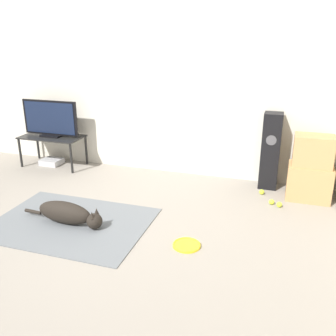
{
  "coord_description": "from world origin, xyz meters",
  "views": [
    {
      "loc": [
        1.86,
        -3.02,
        1.99
      ],
      "look_at": [
        0.56,
        1.02,
        0.45
      ],
      "focal_mm": 40.0,
      "sensor_mm": 36.0,
      "label": 1
    }
  ],
  "objects_px": {
    "cardboard_box_upper": "(313,151)",
    "cardboard_box_lower": "(309,182)",
    "floor_speaker": "(271,151)",
    "game_console": "(52,162)",
    "tv_stand": "(52,140)",
    "tv": "(50,119)",
    "tennis_ball_by_boxes": "(262,192)",
    "tennis_ball_near_speaker": "(279,205)",
    "dog": "(68,214)",
    "tennis_ball_loose_on_carpet": "(271,202)",
    "frisbee": "(187,245)"
  },
  "relations": [
    {
      "from": "floor_speaker",
      "to": "tennis_ball_loose_on_carpet",
      "type": "xyz_separation_m",
      "value": [
        0.09,
        -0.56,
        -0.48
      ]
    },
    {
      "from": "tv_stand",
      "to": "game_console",
      "type": "bearing_deg",
      "value": 160.32
    },
    {
      "from": "dog",
      "to": "cardboard_box_lower",
      "type": "distance_m",
      "value": 2.94
    },
    {
      "from": "dog",
      "to": "tennis_ball_near_speaker",
      "type": "relative_size",
      "value": 15.18
    },
    {
      "from": "tennis_ball_by_boxes",
      "to": "game_console",
      "type": "height_order",
      "value": "game_console"
    },
    {
      "from": "dog",
      "to": "tv",
      "type": "bearing_deg",
      "value": 127.85
    },
    {
      "from": "cardboard_box_lower",
      "to": "tv",
      "type": "height_order",
      "value": "tv"
    },
    {
      "from": "tv",
      "to": "tennis_ball_by_boxes",
      "type": "height_order",
      "value": "tv"
    },
    {
      "from": "floor_speaker",
      "to": "tv_stand",
      "type": "height_order",
      "value": "floor_speaker"
    },
    {
      "from": "floor_speaker",
      "to": "tennis_ball_near_speaker",
      "type": "height_order",
      "value": "floor_speaker"
    },
    {
      "from": "game_console",
      "to": "floor_speaker",
      "type": "bearing_deg",
      "value": 1.74
    },
    {
      "from": "floor_speaker",
      "to": "tennis_ball_by_boxes",
      "type": "height_order",
      "value": "floor_speaker"
    },
    {
      "from": "dog",
      "to": "tv",
      "type": "xyz_separation_m",
      "value": [
        -1.27,
        1.64,
        0.62
      ]
    },
    {
      "from": "tv",
      "to": "floor_speaker",
      "type": "bearing_deg",
      "value": 2.2
    },
    {
      "from": "tennis_ball_near_speaker",
      "to": "game_console",
      "type": "relative_size",
      "value": 0.21
    },
    {
      "from": "floor_speaker",
      "to": "tv",
      "type": "relative_size",
      "value": 1.12
    },
    {
      "from": "tv_stand",
      "to": "tennis_ball_near_speaker",
      "type": "height_order",
      "value": "tv_stand"
    },
    {
      "from": "cardboard_box_upper",
      "to": "tennis_ball_by_boxes",
      "type": "xyz_separation_m",
      "value": [
        -0.56,
        -0.04,
        -0.6
      ]
    },
    {
      "from": "frisbee",
      "to": "cardboard_box_lower",
      "type": "height_order",
      "value": "cardboard_box_lower"
    },
    {
      "from": "tennis_ball_by_boxes",
      "to": "tennis_ball_loose_on_carpet",
      "type": "relative_size",
      "value": 1.0
    },
    {
      "from": "dog",
      "to": "tennis_ball_loose_on_carpet",
      "type": "height_order",
      "value": "dog"
    },
    {
      "from": "cardboard_box_lower",
      "to": "floor_speaker",
      "type": "distance_m",
      "value": 0.63
    },
    {
      "from": "dog",
      "to": "tv",
      "type": "relative_size",
      "value": 1.1
    },
    {
      "from": "dog",
      "to": "cardboard_box_upper",
      "type": "bearing_deg",
      "value": 31.13
    },
    {
      "from": "floor_speaker",
      "to": "game_console",
      "type": "bearing_deg",
      "value": -178.26
    },
    {
      "from": "dog",
      "to": "tennis_ball_by_boxes",
      "type": "bearing_deg",
      "value": 37.13
    },
    {
      "from": "floor_speaker",
      "to": "tennis_ball_by_boxes",
      "type": "xyz_separation_m",
      "value": [
        -0.05,
        -0.28,
        -0.48
      ]
    },
    {
      "from": "tv_stand",
      "to": "tennis_ball_by_boxes",
      "type": "bearing_deg",
      "value": -2.77
    },
    {
      "from": "floor_speaker",
      "to": "dog",
      "type": "bearing_deg",
      "value": -138.66
    },
    {
      "from": "cardboard_box_upper",
      "to": "tennis_ball_loose_on_carpet",
      "type": "relative_size",
      "value": 7.03
    },
    {
      "from": "frisbee",
      "to": "tv",
      "type": "distance_m",
      "value": 3.2
    },
    {
      "from": "cardboard_box_upper",
      "to": "floor_speaker",
      "type": "bearing_deg",
      "value": 154.17
    },
    {
      "from": "cardboard_box_lower",
      "to": "tennis_ball_by_boxes",
      "type": "bearing_deg",
      "value": -175.59
    },
    {
      "from": "cardboard_box_upper",
      "to": "cardboard_box_lower",
      "type": "bearing_deg",
      "value": 81.35
    },
    {
      "from": "tennis_ball_loose_on_carpet",
      "to": "frisbee",
      "type": "bearing_deg",
      "value": -120.85
    },
    {
      "from": "tv_stand",
      "to": "tv",
      "type": "height_order",
      "value": "tv"
    },
    {
      "from": "frisbee",
      "to": "cardboard_box_upper",
      "type": "height_order",
      "value": "cardboard_box_upper"
    },
    {
      "from": "tv",
      "to": "tennis_ball_loose_on_carpet",
      "type": "bearing_deg",
      "value": -7.33
    },
    {
      "from": "cardboard_box_upper",
      "to": "tennis_ball_near_speaker",
      "type": "distance_m",
      "value": 0.78
    },
    {
      "from": "tennis_ball_near_speaker",
      "to": "cardboard_box_upper",
      "type": "bearing_deg",
      "value": 48.05
    },
    {
      "from": "tv_stand",
      "to": "cardboard_box_upper",
      "type": "bearing_deg",
      "value": -1.78
    },
    {
      "from": "tennis_ball_loose_on_carpet",
      "to": "cardboard_box_upper",
      "type": "bearing_deg",
      "value": 36.7
    },
    {
      "from": "tennis_ball_near_speaker",
      "to": "tennis_ball_loose_on_carpet",
      "type": "relative_size",
      "value": 1.0
    },
    {
      "from": "frisbee",
      "to": "game_console",
      "type": "relative_size",
      "value": 0.9
    },
    {
      "from": "cardboard_box_upper",
      "to": "tv_stand",
      "type": "distance_m",
      "value": 3.79
    },
    {
      "from": "cardboard_box_upper",
      "to": "tennis_ball_by_boxes",
      "type": "relative_size",
      "value": 7.03
    },
    {
      "from": "frisbee",
      "to": "tv_stand",
      "type": "height_order",
      "value": "tv_stand"
    },
    {
      "from": "tennis_ball_by_boxes",
      "to": "tennis_ball_near_speaker",
      "type": "xyz_separation_m",
      "value": [
        0.23,
        -0.32,
        0.0
      ]
    },
    {
      "from": "dog",
      "to": "tennis_ball_loose_on_carpet",
      "type": "xyz_separation_m",
      "value": [
        2.09,
        1.2,
        -0.1
      ]
    },
    {
      "from": "cardboard_box_lower",
      "to": "floor_speaker",
      "type": "xyz_separation_m",
      "value": [
        -0.51,
        0.24,
        0.29
      ]
    }
  ]
}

